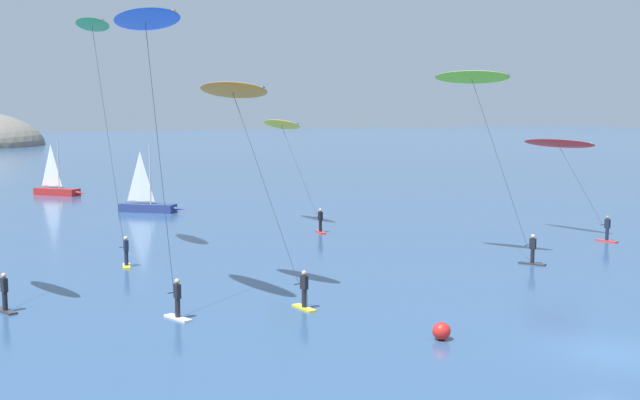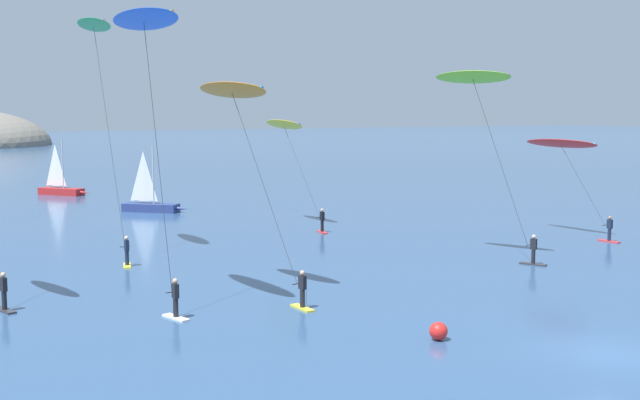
# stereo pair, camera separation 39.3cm
# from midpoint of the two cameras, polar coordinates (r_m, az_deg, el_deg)

# --- Properties ---
(ground_plane) EXTENTS (600.00, 600.00, 0.00)m
(ground_plane) POSITION_cam_midpoint_polar(r_m,az_deg,el_deg) (30.90, 20.03, -10.26)
(ground_plane) COLOR #2D4C75
(sailboat_near) EXTENTS (5.04, 4.72, 5.70)m
(sailboat_near) POSITION_cam_midpoint_polar(r_m,az_deg,el_deg) (69.33, -11.57, -0.31)
(sailboat_near) COLOR navy
(sailboat_near) RESTS_ON ground
(sailboat_far) EXTENTS (4.56, 5.18, 5.70)m
(sailboat_far) POSITION_cam_midpoint_polar(r_m,az_deg,el_deg) (85.27, -17.65, 0.77)
(sailboat_far) COLOR #B22323
(sailboat_far) RESTS_ON ground
(kitesurfer_red) EXTENTS (1.83, 7.88, 6.71)m
(kitesurfer_red) POSITION_cam_midpoint_polar(r_m,az_deg,el_deg) (57.79, 17.19, 3.38)
(kitesurfer_red) COLOR red
(kitesurfer_red) RESTS_ON ground
(kitesurfer_lime) EXTENTS (3.77, 6.78, 10.95)m
(kitesurfer_lime) POSITION_cam_midpoint_polar(r_m,az_deg,el_deg) (47.35, 11.40, 7.50)
(kitesurfer_lime) COLOR #2D2D33
(kitesurfer_lime) RESTS_ON ground
(kitesurfer_green) EXTENTS (1.76, 8.89, 14.09)m
(kitesurfer_green) POSITION_cam_midpoint_polar(r_m,az_deg,el_deg) (50.19, -15.43, 10.85)
(kitesurfer_green) COLOR yellow
(kitesurfer_green) RESTS_ON ground
(kitesurfer_orange) EXTENTS (2.82, 8.17, 10.04)m
(kitesurfer_orange) POSITION_cam_midpoint_polar(r_m,az_deg,el_deg) (37.88, -5.64, 6.76)
(kitesurfer_orange) COLOR yellow
(kitesurfer_orange) RESTS_ON ground
(kitesurfer_yellow) EXTENTS (1.78, 8.62, 7.98)m
(kitesurfer_yellow) POSITION_cam_midpoint_polar(r_m,az_deg,el_deg) (60.24, -2.20, 4.85)
(kitesurfer_yellow) COLOR red
(kitesurfer_yellow) RESTS_ON ground
(kitesurfer_blue) EXTENTS (2.24, 6.63, 12.93)m
(kitesurfer_blue) POSITION_cam_midpoint_polar(r_m,az_deg,el_deg) (35.59, -11.98, 11.31)
(kitesurfer_blue) COLOR silver
(kitesurfer_blue) RESTS_ON ground
(marker_buoy) EXTENTS (0.70, 0.70, 0.70)m
(marker_buoy) POSITION_cam_midpoint_polar(r_m,az_deg,el_deg) (31.02, 8.79, -9.20)
(marker_buoy) COLOR red
(marker_buoy) RESTS_ON ground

